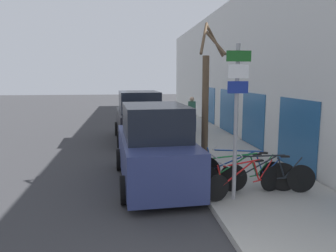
{
  "coord_description": "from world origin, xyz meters",
  "views": [
    {
      "loc": [
        -0.78,
        -2.46,
        2.89
      ],
      "look_at": [
        0.48,
        7.3,
        1.39
      ],
      "focal_mm": 35.0,
      "sensor_mm": 36.0,
      "label": 1
    }
  ],
  "objects": [
    {
      "name": "ground_plane",
      "position": [
        0.0,
        11.2,
        0.0
      ],
      "size": [
        80.0,
        80.0,
        0.0
      ],
      "primitive_type": "plane",
      "color": "#333335"
    },
    {
      "name": "signpost",
      "position": [
        1.59,
        4.34,
        2.09
      ],
      "size": [
        0.54,
        0.11,
        3.42
      ],
      "color": "#939399",
      "rests_on": "sidewalk_curb"
    },
    {
      "name": "bicycle_0",
      "position": [
        1.91,
        4.49,
        0.51
      ],
      "size": [
        2.06,
        0.74,
        0.84
      ],
      "rotation": [
        0.0,
        0.0,
        1.88
      ],
      "color": "black",
      "rests_on": "sidewalk_curb"
    },
    {
      "name": "bicycle_3",
      "position": [
        2.09,
        5.12,
        0.56
      ],
      "size": [
        2.29,
        1.18,
        0.96
      ],
      "rotation": [
        0.0,
        0.0,
        1.11
      ],
      "color": "black",
      "rests_on": "sidewalk_curb"
    },
    {
      "name": "bicycle_1",
      "position": [
        2.51,
        4.69,
        0.54
      ],
      "size": [
        2.24,
        0.53,
        0.93
      ],
      "rotation": [
        0.0,
        0.0,
        1.4
      ],
      "color": "black",
      "rests_on": "sidewalk_curb"
    },
    {
      "name": "sidewalk_curb",
      "position": [
        2.6,
        14.0,
        0.07
      ],
      "size": [
        3.2,
        32.0,
        0.15
      ],
      "color": "#9E9B93",
      "rests_on": "ground"
    },
    {
      "name": "pedestrian_near",
      "position": [
        2.48,
        13.53,
        1.15
      ],
      "size": [
        0.44,
        0.39,
        1.74
      ],
      "rotation": [
        0.0,
        0.0,
        2.87
      ],
      "color": "#1E2338",
      "rests_on": "sidewalk_curb"
    },
    {
      "name": "building_facade",
      "position": [
        4.35,
        13.93,
        3.22
      ],
      "size": [
        0.23,
        32.0,
        6.5
      ],
      "color": "silver",
      "rests_on": "ground"
    },
    {
      "name": "parked_car_0",
      "position": [
        -0.04,
        6.15,
        0.98
      ],
      "size": [
        2.16,
        4.58,
        2.15
      ],
      "rotation": [
        0.0,
        0.0,
        0.06
      ],
      "color": "navy",
      "rests_on": "ground"
    },
    {
      "name": "parked_car_1",
      "position": [
        -0.21,
        12.24,
        1.01
      ],
      "size": [
        2.29,
        4.7,
        2.23
      ],
      "rotation": [
        0.0,
        0.0,
        0.06
      ],
      "color": "black",
      "rests_on": "ground"
    },
    {
      "name": "street_tree",
      "position": [
        1.48,
        6.64,
        2.08
      ],
      "size": [
        0.96,
        1.07,
        4.21
      ],
      "color": "brown",
      "rests_on": "sidewalk_curb"
    },
    {
      "name": "bicycle_2",
      "position": [
        1.91,
        4.86,
        0.54
      ],
      "size": [
        2.38,
        0.45,
        0.92
      ],
      "rotation": [
        0.0,
        0.0,
        1.69
      ],
      "color": "black",
      "rests_on": "sidewalk_curb"
    }
  ]
}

